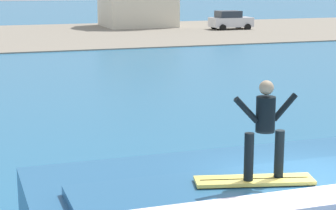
{
  "coord_description": "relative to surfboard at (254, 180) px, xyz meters",
  "views": [
    {
      "loc": [
        -5.56,
        -8.83,
        4.95
      ],
      "look_at": [
        -0.84,
        5.05,
        1.86
      ],
      "focal_mm": 64.54,
      "sensor_mm": 36.0,
      "label": 1
    }
  ],
  "objects": [
    {
      "name": "surfboard",
      "position": [
        0.0,
        0.0,
        0.0
      ],
      "size": [
        2.05,
        0.95,
        0.06
      ],
      "color": "#EAD159",
      "rests_on": "wave_crest"
    },
    {
      "name": "car_far_shore",
      "position": [
        20.22,
        45.16,
        -0.68
      ],
      "size": [
        4.02,
        2.3,
        1.86
      ],
      "color": "silver",
      "rests_on": "ground_plane"
    },
    {
      "name": "surfer",
      "position": [
        0.15,
        -0.04,
        0.96
      ],
      "size": [
        1.16,
        0.32,
        1.67
      ],
      "color": "black",
      "rests_on": "surfboard"
    },
    {
      "name": "shoreline_bank",
      "position": [
        1.09,
        44.91,
        -1.58
      ],
      "size": [
        120.0,
        24.3,
        0.08
      ],
      "color": "gray",
      "rests_on": "ground_plane"
    }
  ]
}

